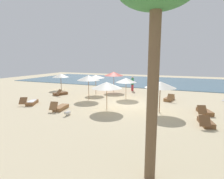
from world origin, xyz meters
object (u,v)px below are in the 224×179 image
Objects in this scene: umbrella_0 at (96,76)px; dog at (68,113)px; umbrella_1 at (114,74)px; lounger_2 at (206,122)px; umbrella_8 at (88,78)px; lounger_6 at (31,102)px; umbrella_5 at (61,75)px; umbrella_4 at (126,80)px; lounger_3 at (204,112)px; umbrella_6 at (107,85)px; person_0 at (132,84)px; lounger_4 at (60,107)px; lounger_5 at (169,99)px; umbrella_3 at (160,85)px; lounger_0 at (60,93)px.

umbrella_0 is 8.03m from dog.
umbrella_1 is 12.44m from lounger_2.
umbrella_8 reaches higher than lounger_2.
lounger_6 is 2.61× the size of dog.
umbrella_1 is 1.32× the size of lounger_6.
umbrella_8 is 3.38× the size of dog.
umbrella_4 is at bearing -10.97° from umbrella_5.
lounger_2 is at bearing -93.36° from lounger_3.
umbrella_6 is at bearing -167.55° from lounger_3.
person_0 is at bearing 57.83° from lounger_6.
umbrella_1 is at bearing 59.18° from umbrella_0.
umbrella_4 reaches higher than lounger_4.
lounger_5 is (-2.63, 3.47, 0.00)m from lounger_3.
umbrella_3 is 1.28× the size of lounger_3.
umbrella_1 is 1.16× the size of umbrella_4.
umbrella_6 reaches higher than lounger_4.
lounger_0 is 1.01× the size of lounger_2.
umbrella_0 reaches higher than lounger_0.
lounger_2 is 2.56× the size of dog.
lounger_6 is at bearing -133.52° from umbrella_8.
lounger_3 is (2.99, 0.82, -1.86)m from umbrella_3.
umbrella_6 is 1.30× the size of lounger_5.
lounger_0 is 7.60m from dog.
umbrella_0 is 4.23m from lounger_0.
lounger_0 is 4.34m from lounger_6.
umbrella_0 is 6.42m from umbrella_6.
umbrella_1 reaches higher than umbrella_6.
lounger_5 is 6.04m from person_0.
lounger_2 reaches higher than lounger_6.
umbrella_0 is 11.27m from lounger_3.
lounger_5 reaches higher than dog.
umbrella_1 is 1.04× the size of umbrella_3.
lounger_2 is 1.02× the size of lounger_4.
umbrella_1 is 10.00m from dog.
umbrella_8 is at bearing -77.87° from umbrella_0.
lounger_0 is 1.01× the size of person_0.
umbrella_3 is 9.23m from person_0.
person_0 is at bearing 66.52° from umbrella_8.
umbrella_0 is 1.20× the size of lounger_2.
umbrella_1 is 9.64m from lounger_6.
lounger_0 is 1.00× the size of lounger_6.
dog is (-8.73, -3.86, -0.00)m from lounger_3.
lounger_3 is 10.50m from lounger_4.
lounger_2 is at bearing 9.69° from dog.
umbrella_0 is 8.04m from lounger_5.
umbrella_1 reaches higher than lounger_4.
lounger_0 is at bearing 170.72° from umbrella_8.
lounger_4 is (5.75, -7.61, -1.63)m from umbrella_5.
lounger_2 is 0.99× the size of lounger_3.
lounger_5 is at bearing 40.57° from lounger_4.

